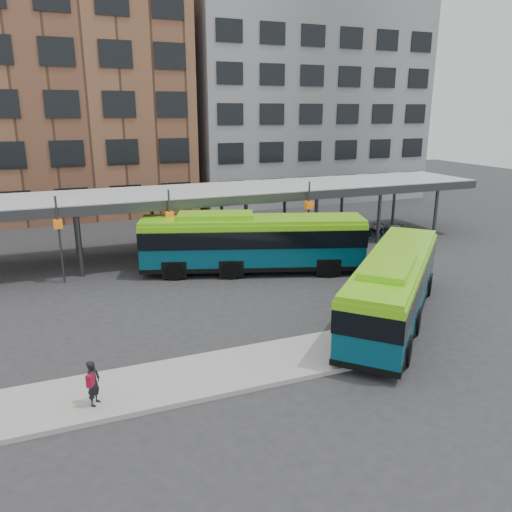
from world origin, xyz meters
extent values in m
plane|color=#28282B|center=(0.00, 0.00, 0.00)|extent=(120.00, 120.00, 0.00)
cube|color=gray|center=(-5.50, -3.00, 0.09)|extent=(14.00, 3.00, 0.18)
cube|color=#999B9E|center=(0.00, 13.00, 4.00)|extent=(40.00, 6.00, 0.35)
cube|color=#383A3D|center=(0.00, 10.00, 3.85)|extent=(40.00, 0.15, 0.55)
cylinder|color=#383A3D|center=(-8.00, 10.50, 1.90)|extent=(0.24, 0.24, 3.80)
cylinder|color=#383A3D|center=(-8.00, 15.50, 1.90)|extent=(0.24, 0.24, 3.80)
cylinder|color=#383A3D|center=(-3.00, 10.50, 1.90)|extent=(0.24, 0.24, 3.80)
cylinder|color=#383A3D|center=(-3.00, 15.50, 1.90)|extent=(0.24, 0.24, 3.80)
cylinder|color=#383A3D|center=(2.00, 10.50, 1.90)|extent=(0.24, 0.24, 3.80)
cylinder|color=#383A3D|center=(2.00, 15.50, 1.90)|extent=(0.24, 0.24, 3.80)
cylinder|color=#383A3D|center=(7.00, 10.50, 1.90)|extent=(0.24, 0.24, 3.80)
cylinder|color=#383A3D|center=(7.00, 15.50, 1.90)|extent=(0.24, 0.24, 3.80)
cylinder|color=#383A3D|center=(12.00, 10.50, 1.90)|extent=(0.24, 0.24, 3.80)
cylinder|color=#383A3D|center=(12.00, 15.50, 1.90)|extent=(0.24, 0.24, 3.80)
cylinder|color=#383A3D|center=(17.00, 10.50, 1.90)|extent=(0.24, 0.24, 3.80)
cylinder|color=#383A3D|center=(17.00, 15.50, 1.90)|extent=(0.24, 0.24, 3.80)
cylinder|color=#383A3D|center=(-9.00, 9.70, 2.40)|extent=(0.12, 0.12, 4.80)
cube|color=#CC5E0C|center=(-9.00, 9.70, 3.30)|extent=(0.45, 0.45, 0.45)
cylinder|color=#383A3D|center=(-3.00, 9.70, 2.40)|extent=(0.12, 0.12, 4.80)
cube|color=#CC5E0C|center=(-3.00, 9.70, 3.30)|extent=(0.45, 0.45, 0.45)
cylinder|color=#383A3D|center=(6.00, 9.70, 2.40)|extent=(0.12, 0.12, 4.80)
cube|color=#CC5E0C|center=(6.00, 9.70, 3.30)|extent=(0.45, 0.45, 0.45)
cube|color=brown|center=(-10.00, 32.00, 11.00)|extent=(26.00, 14.00, 22.00)
cube|color=slate|center=(16.00, 32.00, 10.00)|extent=(24.00, 14.00, 20.00)
cube|color=#074053|center=(4.65, -1.15, 1.56)|extent=(10.07, 9.95, 2.44)
cube|color=black|center=(4.65, -1.15, 2.05)|extent=(10.15, 10.03, 0.93)
cube|color=#6CC113|center=(4.65, -1.15, 2.88)|extent=(10.00, 9.88, 0.20)
cube|color=#6CC113|center=(3.26, -2.52, 3.08)|extent=(4.02, 3.99, 0.34)
cube|color=black|center=(4.65, -1.15, 0.46)|extent=(10.15, 10.04, 0.23)
cylinder|color=black|center=(8.27, 0.74, 0.49)|extent=(0.90, 0.89, 0.98)
cylinder|color=black|center=(6.60, 2.44, 0.49)|extent=(0.90, 0.89, 0.98)
cylinder|color=black|center=(4.65, -2.82, 0.49)|extent=(0.90, 0.89, 0.98)
cylinder|color=black|center=(2.98, -1.12, 0.49)|extent=(0.90, 0.89, 0.98)
cylinder|color=black|center=(2.56, -4.87, 0.49)|extent=(0.90, 0.89, 0.98)
cylinder|color=black|center=(0.89, -3.18, 0.49)|extent=(0.90, 0.89, 0.98)
cube|color=#074053|center=(1.36, 7.69, 1.70)|extent=(12.90, 6.54, 2.65)
cube|color=black|center=(1.36, 7.69, 2.22)|extent=(12.97, 6.62, 1.01)
cube|color=#6CC113|center=(1.36, 7.69, 3.13)|extent=(12.86, 6.44, 0.21)
cube|color=#6CC113|center=(-0.65, 8.37, 3.34)|extent=(4.62, 3.15, 0.37)
cube|color=black|center=(1.36, 7.69, 0.50)|extent=(12.98, 6.62, 0.25)
cylinder|color=black|center=(4.97, 5.13, 0.53)|extent=(1.11, 0.64, 1.06)
cylinder|color=black|center=(5.79, 7.58, 0.53)|extent=(1.11, 0.64, 1.06)
cylinder|color=black|center=(-0.25, 6.87, 0.53)|extent=(1.11, 0.64, 1.06)
cylinder|color=black|center=(0.57, 9.32, 0.53)|extent=(1.11, 0.64, 1.06)
cylinder|color=black|center=(-3.27, 7.88, 0.53)|extent=(1.11, 0.64, 1.06)
cylinder|color=black|center=(-2.45, 10.33, 0.53)|extent=(1.11, 0.64, 1.06)
imported|color=black|center=(-8.39, -3.59, 0.93)|extent=(0.59, 0.65, 1.50)
cube|color=maroon|center=(-8.49, -3.74, 1.13)|extent=(0.28, 0.32, 0.40)
imported|color=slate|center=(10.84, 12.40, 0.44)|extent=(1.76, 0.98, 0.87)
imported|color=slate|center=(11.53, 12.09, 0.52)|extent=(1.81, 0.92, 1.05)
imported|color=slate|center=(12.63, 11.65, 0.45)|extent=(1.78, 0.84, 0.90)
imported|color=slate|center=(13.22, 12.22, 0.49)|extent=(1.70, 0.78, 0.99)
imported|color=slate|center=(13.34, 11.98, 0.43)|extent=(1.75, 1.06, 0.87)
imported|color=slate|center=(14.55, 11.92, 0.47)|extent=(1.61, 0.65, 0.94)
imported|color=slate|center=(14.72, 11.62, 0.43)|extent=(1.73, 0.96, 0.86)
camera|label=1|loc=(-8.79, -18.32, 9.10)|focal=35.00mm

